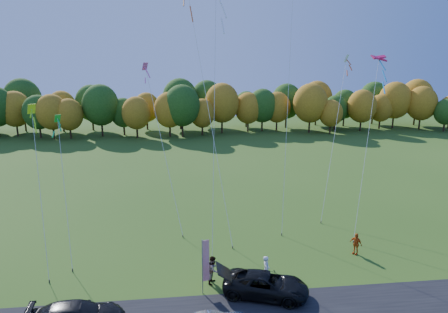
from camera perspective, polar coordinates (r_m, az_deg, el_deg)
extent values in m
plane|color=#294E14|center=(26.82, 1.55, -17.78)|extent=(160.00, 160.00, 0.00)
imported|color=black|center=(25.50, 6.01, -17.78)|extent=(5.65, 3.95, 1.43)
imported|color=silver|center=(26.58, 6.05, -15.81)|extent=(0.48, 0.71, 1.90)
imported|color=gray|center=(26.55, -1.56, -15.85)|extent=(0.98, 1.08, 1.82)
imported|color=#C64E12|center=(31.62, 18.31, -11.74)|extent=(0.89, 1.01, 1.63)
cylinder|color=#999999|center=(25.07, -3.11, -15.47)|extent=(0.06, 0.06, 3.58)
cube|color=red|center=(24.96, -2.62, -14.66)|extent=(0.44, 0.16, 2.69)
cube|color=navy|center=(24.54, -2.65, -12.57)|extent=(0.43, 0.15, 0.70)
cylinder|color=#4C3F33|center=(31.20, 1.24, -12.82)|extent=(0.08, 0.08, 0.20)
cylinder|color=#4C3F33|center=(33.63, 8.24, -10.95)|extent=(0.08, 0.08, 0.20)
cylinder|color=#4C3F33|center=(29.12, -1.71, -14.86)|extent=(0.08, 0.08, 0.20)
cylinder|color=#4C3F33|center=(33.60, 18.00, -11.52)|extent=(0.08, 0.08, 0.20)
cube|color=#E21959|center=(38.02, 21.26, 12.94)|extent=(3.20, 1.11, 1.22)
cylinder|color=#4C3F33|center=(29.22, -23.70, -15.98)|extent=(0.08, 0.08, 0.20)
cube|color=#DAF619|center=(30.92, -25.80, 6.16)|extent=(1.17, 1.17, 1.38)
cylinder|color=#4C3F33|center=(30.01, -20.84, -14.90)|extent=(0.08, 0.08, 0.20)
cube|color=green|center=(32.37, -22.68, 5.06)|extent=(0.98, 0.98, 1.15)
cylinder|color=#4C3F33|center=(36.63, 13.68, -9.10)|extent=(0.08, 0.08, 0.20)
cube|color=white|center=(42.57, 17.10, 13.26)|extent=(1.27, 1.27, 1.51)
cylinder|color=#4C3F33|center=(33.15, -5.90, -11.25)|extent=(0.08, 0.08, 0.20)
cube|color=#F953A1|center=(38.33, -11.22, 12.52)|extent=(1.19, 1.19, 1.41)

